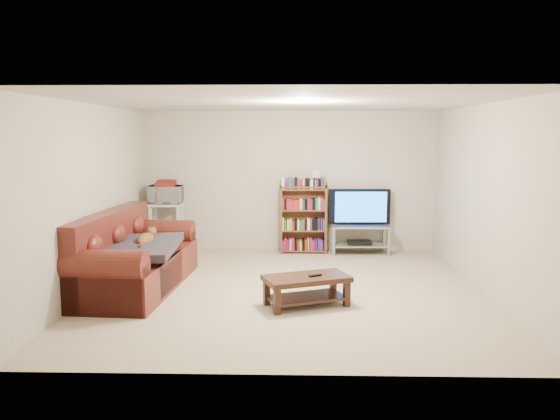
{
  "coord_description": "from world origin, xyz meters",
  "views": [
    {
      "loc": [
        0.09,
        -6.87,
        2.02
      ],
      "look_at": [
        -0.1,
        0.4,
        1.0
      ],
      "focal_mm": 35.0,
      "sensor_mm": 36.0,
      "label": 1
    }
  ],
  "objects_px": {
    "tv_stand": "(360,234)",
    "coffee_table": "(306,285)",
    "sofa": "(130,262)",
    "bookshelf": "(303,218)"
  },
  "relations": [
    {
      "from": "coffee_table",
      "to": "bookshelf",
      "type": "distance_m",
      "value": 2.92
    },
    {
      "from": "tv_stand",
      "to": "bookshelf",
      "type": "relative_size",
      "value": 0.86
    },
    {
      "from": "coffee_table",
      "to": "tv_stand",
      "type": "xyz_separation_m",
      "value": [
        0.96,
        2.85,
        0.08
      ]
    },
    {
      "from": "tv_stand",
      "to": "coffee_table",
      "type": "bearing_deg",
      "value": -110.19
    },
    {
      "from": "tv_stand",
      "to": "bookshelf",
      "type": "xyz_separation_m",
      "value": [
        -0.95,
        0.06,
        0.26
      ]
    },
    {
      "from": "sofa",
      "to": "tv_stand",
      "type": "height_order",
      "value": "sofa"
    },
    {
      "from": "coffee_table",
      "to": "tv_stand",
      "type": "bearing_deg",
      "value": 50.26
    },
    {
      "from": "tv_stand",
      "to": "bookshelf",
      "type": "height_order",
      "value": "bookshelf"
    },
    {
      "from": "sofa",
      "to": "bookshelf",
      "type": "relative_size",
      "value": 2.11
    },
    {
      "from": "sofa",
      "to": "coffee_table",
      "type": "height_order",
      "value": "sofa"
    }
  ]
}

